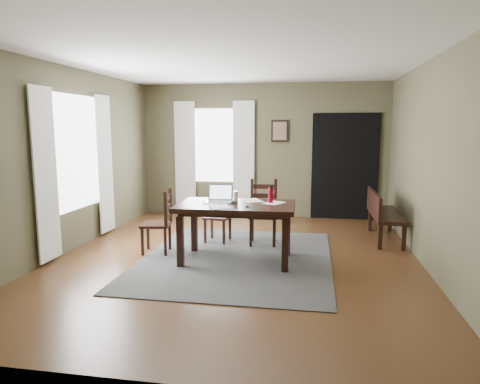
% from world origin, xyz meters
% --- Properties ---
extents(ground, '(5.00, 6.00, 0.01)m').
position_xyz_m(ground, '(0.00, 0.00, -0.01)').
color(ground, '#492C16').
extents(room_shell, '(5.02, 6.02, 2.71)m').
position_xyz_m(room_shell, '(0.00, 0.00, 1.80)').
color(room_shell, '#4E4A33').
rests_on(room_shell, ground).
extents(rug, '(2.60, 3.20, 0.01)m').
position_xyz_m(rug, '(0.00, 0.00, 0.01)').
color(rug, '#363636').
rests_on(rug, ground).
extents(dining_table, '(1.60, 0.98, 0.79)m').
position_xyz_m(dining_table, '(0.02, -0.10, 0.70)').
color(dining_table, black).
rests_on(dining_table, rug).
extents(chair_end, '(0.46, 0.46, 0.92)m').
position_xyz_m(chair_end, '(-1.15, 0.08, 0.46)').
color(chair_end, black).
rests_on(chair_end, rug).
extents(chair_back_left, '(0.43, 0.43, 0.88)m').
position_xyz_m(chair_back_left, '(-0.45, 0.88, 0.43)').
color(chair_back_left, black).
rests_on(chair_back_left, rug).
extents(chair_back_right, '(0.47, 0.47, 1.00)m').
position_xyz_m(chair_back_right, '(0.28, 0.86, 0.49)').
color(chair_back_right, black).
rests_on(chair_back_right, rug).
extents(bench, '(0.45, 1.40, 0.79)m').
position_xyz_m(bench, '(2.15, 1.42, 0.47)').
color(bench, black).
rests_on(bench, ground).
extents(laptop, '(0.36, 0.29, 0.24)m').
position_xyz_m(laptop, '(-0.24, 0.03, 0.86)').
color(laptop, '#B7B7BC').
rests_on(laptop, dining_table).
extents(computer_mouse, '(0.06, 0.10, 0.03)m').
position_xyz_m(computer_mouse, '(-0.02, -0.05, 0.82)').
color(computer_mouse, '#3F3F42').
rests_on(computer_mouse, dining_table).
extents(tv_remote, '(0.06, 0.16, 0.02)m').
position_xyz_m(tv_remote, '(0.19, -0.25, 0.81)').
color(tv_remote, black).
rests_on(tv_remote, dining_table).
extents(drinking_glass, '(0.08, 0.08, 0.15)m').
position_xyz_m(drinking_glass, '(-0.01, 0.02, 0.88)').
color(drinking_glass, silver).
rests_on(drinking_glass, dining_table).
extents(water_bottle, '(0.09, 0.09, 0.24)m').
position_xyz_m(water_bottle, '(0.47, 0.05, 0.91)').
color(water_bottle, '#AA0D23').
rests_on(water_bottle, dining_table).
extents(paper_a, '(0.27, 0.32, 0.00)m').
position_xyz_m(paper_a, '(-0.35, -0.12, 0.80)').
color(paper_a, white).
rests_on(paper_a, dining_table).
extents(paper_c, '(0.38, 0.40, 0.00)m').
position_xyz_m(paper_c, '(0.18, 0.19, 0.80)').
color(paper_c, white).
rests_on(paper_c, dining_table).
extents(paper_d, '(0.33, 0.36, 0.00)m').
position_xyz_m(paper_d, '(0.52, 0.05, 0.80)').
color(paper_d, white).
rests_on(paper_d, dining_table).
extents(paper_e, '(0.37, 0.40, 0.00)m').
position_xyz_m(paper_e, '(-0.16, -0.34, 0.80)').
color(paper_e, white).
rests_on(paper_e, dining_table).
extents(window_left, '(0.01, 1.30, 1.70)m').
position_xyz_m(window_left, '(-2.47, 0.20, 1.45)').
color(window_left, white).
rests_on(window_left, ground).
extents(window_back, '(1.00, 0.01, 1.50)m').
position_xyz_m(window_back, '(-1.00, 2.97, 1.45)').
color(window_back, white).
rests_on(window_back, ground).
extents(curtain_left_near, '(0.03, 0.48, 2.30)m').
position_xyz_m(curtain_left_near, '(-2.44, -0.62, 1.20)').
color(curtain_left_near, silver).
rests_on(curtain_left_near, ground).
extents(curtain_left_far, '(0.03, 0.48, 2.30)m').
position_xyz_m(curtain_left_far, '(-2.44, 1.02, 1.20)').
color(curtain_left_far, silver).
rests_on(curtain_left_far, ground).
extents(curtain_back_left, '(0.44, 0.03, 2.30)m').
position_xyz_m(curtain_back_left, '(-1.62, 2.94, 1.20)').
color(curtain_back_left, silver).
rests_on(curtain_back_left, ground).
extents(curtain_back_right, '(0.44, 0.03, 2.30)m').
position_xyz_m(curtain_back_right, '(-0.38, 2.94, 1.20)').
color(curtain_back_right, silver).
rests_on(curtain_back_right, ground).
extents(framed_picture, '(0.34, 0.03, 0.44)m').
position_xyz_m(framed_picture, '(0.35, 2.97, 1.75)').
color(framed_picture, black).
rests_on(framed_picture, ground).
extents(doorway_back, '(1.30, 0.03, 2.10)m').
position_xyz_m(doorway_back, '(1.65, 2.97, 1.05)').
color(doorway_back, black).
rests_on(doorway_back, ground).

